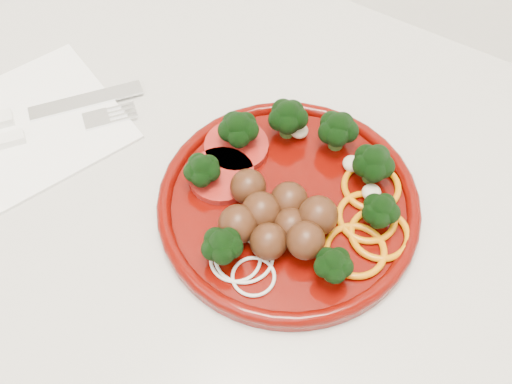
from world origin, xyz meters
The scene contains 5 objects.
counter centered at (0.00, 1.70, 0.45)m, with size 2.40×0.60×0.90m.
plate centered at (0.13, 1.70, 0.92)m, with size 0.25×0.25×0.05m.
napkin centered at (-0.15, 1.65, 0.90)m, with size 0.17×0.17×0.00m, color white.
knife centered at (-0.17, 1.64, 0.91)m, with size 0.16×0.19×0.01m.
fork centered at (-0.15, 1.62, 0.91)m, with size 0.14×0.17×0.01m.
Camera 1 is at (0.27, 1.40, 1.42)m, focal length 45.00 mm.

